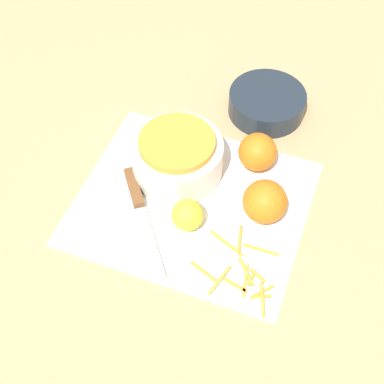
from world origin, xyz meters
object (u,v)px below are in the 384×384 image
(bowl_dark, at_px, (267,103))
(orange_right, at_px, (265,202))
(bowl_speckled, at_px, (177,156))
(lemon, at_px, (187,215))
(orange_left, at_px, (258,152))
(knife, at_px, (138,201))

(bowl_dark, height_order, orange_right, orange_right)
(bowl_speckled, height_order, orange_right, bowl_speckled)
(bowl_speckled, height_order, bowl_dark, bowl_speckled)
(lemon, bearing_deg, bowl_speckled, 119.55)
(bowl_speckled, xyz_separation_m, orange_left, (0.14, 0.07, -0.00))
(lemon, bearing_deg, knife, 173.93)
(bowl_speckled, bearing_deg, orange_left, 25.63)
(bowl_dark, distance_m, orange_left, 0.16)
(bowl_dark, height_order, lemon, lemon)
(bowl_dark, distance_m, knife, 0.36)
(knife, relative_size, orange_left, 2.77)
(bowl_dark, distance_m, lemon, 0.34)
(knife, relative_size, lemon, 3.57)
(bowl_dark, distance_m, orange_right, 0.28)
(orange_left, distance_m, orange_right, 0.12)
(bowl_speckled, bearing_deg, orange_right, -13.26)
(bowl_dark, bearing_deg, bowl_speckled, -117.45)
(bowl_speckled, distance_m, orange_left, 0.16)
(bowl_speckled, height_order, lemon, bowl_speckled)
(orange_right, bearing_deg, orange_left, 112.54)
(knife, height_order, orange_left, orange_left)
(orange_left, distance_m, lemon, 0.20)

